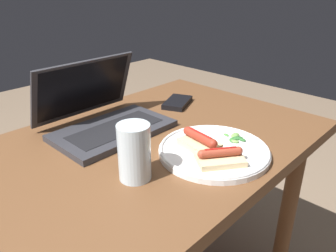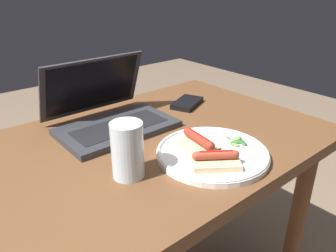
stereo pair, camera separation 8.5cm
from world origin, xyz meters
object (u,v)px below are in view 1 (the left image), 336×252
Objects in this scene: drinking_glass at (134,152)px; plate at (214,151)px; external_drive at (177,102)px; laptop at (105,118)px.

plate is at bearing -17.08° from drinking_glass.
drinking_glass is (-0.21, 0.06, 0.05)m from plate.
plate reaches higher than external_drive.
drinking_glass is at bearing 162.92° from plate.
plate is 1.91× the size of external_drive.
external_drive is at bearing 30.62° from drinking_glass.
plate is 0.23m from drinking_glass.
drinking_glass reaches higher than external_drive.
laptop reaches higher than external_drive.
laptop is at bearing 67.15° from drinking_glass.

